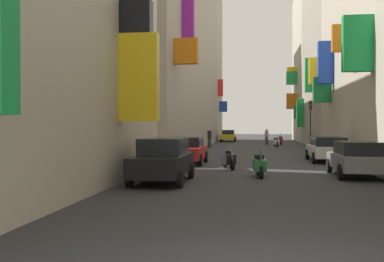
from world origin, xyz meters
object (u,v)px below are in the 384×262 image
Objects in this scene: parked_car_white at (328,148)px; scooter_white at (276,142)px; scooter_green at (260,165)px; pedestrian_crossing at (267,137)px; parked_car_black at (163,160)px; scooter_red at (281,140)px; pedestrian_near_left at (209,138)px; parked_car_grey at (357,158)px; traffic_light_near_corner at (311,116)px; scooter_black at (228,159)px; parked_car_red at (186,150)px; parked_car_yellow at (228,135)px.

parked_car_white is 17.36m from scooter_white.
pedestrian_crossing reaches higher than scooter_green.
scooter_red is at bearing 79.64° from parked_car_black.
pedestrian_crossing is at bearing 97.41° from parked_car_white.
parked_car_black is 4.03m from scooter_green.
parked_car_grey is at bearing -69.76° from pedestrian_near_left.
parked_car_black reaches higher than scooter_white.
scooter_white is at bearing 146.82° from traffic_light_near_corner.
scooter_white is 22.40m from scooter_black.
parked_car_black is at bearing -125.64° from parked_car_white.
parked_car_red is at bearing -104.11° from scooter_red.
parked_car_red is 2.19× the size of scooter_green.
parked_car_black is 2.06× the size of scooter_white.
parked_car_red is 2.36× the size of pedestrian_crossing.
scooter_red is (-1.26, 29.99, -0.27)m from parked_car_grey.
parked_car_yellow is at bearing 110.96° from scooter_white.
scooter_black is at bearing -46.66° from parked_car_red.
parked_car_yellow is at bearing 93.24° from scooter_black.
parked_car_yellow is at bearing 87.46° from pedestrian_near_left.
parked_car_red reaches higher than scooter_white.
scooter_black is 19.43m from pedestrian_near_left.
scooter_green is 23.95m from traffic_light_near_corner.
parked_car_yellow is at bearing 95.03° from scooter_green.
parked_car_white is 2.56× the size of scooter_black.
parked_car_yellow is 1.07× the size of traffic_light_near_corner.
traffic_light_near_corner is at bearing -58.17° from pedestrian_crossing.
pedestrian_crossing is at bearing 121.83° from traffic_light_near_corner.
traffic_light_near_corner reaches higher than parked_car_black.
parked_car_black is 0.97× the size of traffic_light_near_corner.
traffic_light_near_corner is (8.18, 25.46, 2.05)m from parked_car_black.
scooter_red is (5.98, 32.73, -0.34)m from parked_car_black.
parked_car_red is 6.70m from scooter_green.
parked_car_grey reaches higher than scooter_green.
pedestrian_crossing reaches higher than parked_car_white.
parked_car_grey is 2.27× the size of scooter_black.
pedestrian_near_left is 9.22m from traffic_light_near_corner.
parked_car_grey is 28.81m from pedestrian_crossing.
parked_car_black is 2.26× the size of scooter_green.
parked_car_white is 1.06× the size of traffic_light_near_corner.
scooter_green is 3.39m from scooter_black.
scooter_white and scooter_green have the same top height.
parked_car_white is 1.13× the size of parked_car_red.
pedestrian_near_left is at bearing -153.99° from scooter_white.
pedestrian_crossing is (-0.78, 4.05, 0.37)m from scooter_white.
pedestrian_crossing is (4.80, 23.74, 0.09)m from parked_car_red.
parked_car_red is at bearing -101.43° from pedestrian_crossing.
parked_car_white is 8.88m from scooter_green.
parked_car_white is 7.19m from scooter_black.
parked_car_yellow is 39.20m from scooter_green.
parked_car_white is 16.40m from pedestrian_near_left.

